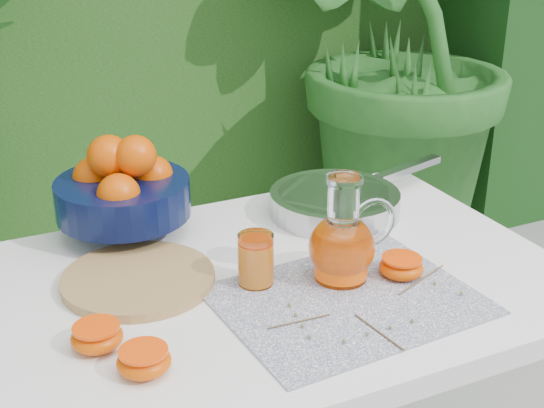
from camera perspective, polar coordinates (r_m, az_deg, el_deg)
name	(u,v)px	position (r m, az deg, el deg)	size (l,w,h in m)	color
potted_plant_right	(382,39)	(2.83, 8.26, 12.16)	(1.70, 1.70, 1.70)	#205B1F
white_table	(277,316)	(1.38, 0.36, -8.41)	(1.00, 0.70, 0.75)	white
placemat	(347,300)	(1.26, 5.70, -7.22)	(0.41, 0.32, 0.00)	#0B1140
cutting_board	(138,279)	(1.33, -10.04, -5.58)	(0.26, 0.26, 0.02)	#AC8A4E
fruit_bowl	(123,189)	(1.48, -11.17, 1.12)	(0.33, 0.33, 0.20)	black
juice_pitcher	(343,244)	(1.30, 5.37, -2.99)	(0.16, 0.12, 0.19)	white
juice_tumbler	(256,260)	(1.28, -1.23, -4.27)	(0.08, 0.08, 0.09)	white
saute_pan	(336,201)	(1.57, 4.85, 0.21)	(0.49, 0.33, 0.05)	#A9A9AD
orange_halves	(226,318)	(1.18, -3.50, -8.53)	(0.63, 0.19, 0.04)	#E45E02
thyme_sprigs	(371,308)	(1.24, 7.46, -7.76)	(0.37, 0.24, 0.01)	brown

